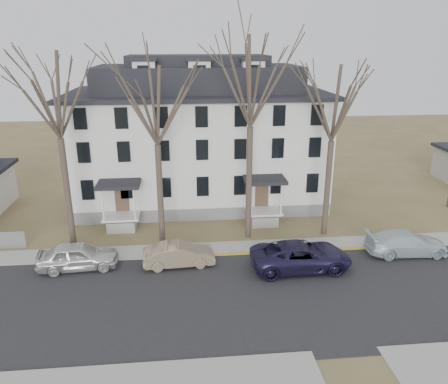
{
  "coord_description": "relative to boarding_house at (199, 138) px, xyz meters",
  "views": [
    {
      "loc": [
        -3.42,
        -18.0,
        13.07
      ],
      "look_at": [
        -0.78,
        9.0,
        3.67
      ],
      "focal_mm": 35.0,
      "sensor_mm": 36.0,
      "label": 1
    }
  ],
  "objects": [
    {
      "name": "ground",
      "position": [
        2.0,
        -17.95,
        -5.38
      ],
      "size": [
        120.0,
        120.0,
        0.0
      ],
      "primitive_type": "plane",
      "color": "olive",
      "rests_on": "ground"
    },
    {
      "name": "main_road",
      "position": [
        2.0,
        -15.95,
        -5.38
      ],
      "size": [
        120.0,
        10.0,
        0.04
      ],
      "primitive_type": "cube",
      "color": "#27272A",
      "rests_on": "ground"
    },
    {
      "name": "far_sidewalk",
      "position": [
        2.0,
        -9.95,
        -5.38
      ],
      "size": [
        120.0,
        2.0,
        0.08
      ],
      "primitive_type": "cube",
      "color": "#A09F97",
      "rests_on": "ground"
    },
    {
      "name": "yellow_curb",
      "position": [
        7.0,
        -10.85,
        -5.38
      ],
      "size": [
        14.0,
        0.25,
        0.06
      ],
      "primitive_type": "cube",
      "color": "gold",
      "rests_on": "ground"
    },
    {
      "name": "boarding_house",
      "position": [
        0.0,
        0.0,
        0.0
      ],
      "size": [
        20.8,
        12.36,
        12.05
      ],
      "color": "slate",
      "rests_on": "ground"
    },
    {
      "name": "tree_far_left",
      "position": [
        -9.0,
        -8.15,
        4.96
      ],
      "size": [
        8.4,
        8.4,
        13.72
      ],
      "color": "#473B31",
      "rests_on": "ground"
    },
    {
      "name": "tree_mid_left",
      "position": [
        -3.0,
        -8.15,
        4.22
      ],
      "size": [
        7.8,
        7.8,
        12.74
      ],
      "color": "#473B31",
      "rests_on": "ground"
    },
    {
      "name": "tree_center",
      "position": [
        3.0,
        -8.15,
        5.71
      ],
      "size": [
        9.0,
        9.0,
        14.7
      ],
      "color": "#473B31",
      "rests_on": "ground"
    },
    {
      "name": "tree_mid_right",
      "position": [
        8.5,
        -8.15,
        4.22
      ],
      "size": [
        7.8,
        7.8,
        12.74
      ],
      "color": "#473B31",
      "rests_on": "ground"
    },
    {
      "name": "car_silver",
      "position": [
        -7.89,
        -11.69,
        -4.57
      ],
      "size": [
        4.89,
        2.28,
        1.62
      ],
      "primitive_type": "imported",
      "rotation": [
        0.0,
        0.0,
        1.65
      ],
      "color": "silver",
      "rests_on": "ground"
    },
    {
      "name": "car_tan",
      "position": [
        -1.84,
        -11.91,
        -4.66
      ],
      "size": [
        4.44,
        1.83,
        1.43
      ],
      "primitive_type": "imported",
      "rotation": [
        0.0,
        0.0,
        1.65
      ],
      "color": "gray",
      "rests_on": "ground"
    },
    {
      "name": "car_navy",
      "position": [
        5.46,
        -13.03,
        -4.54
      ],
      "size": [
        6.12,
        2.98,
        1.67
      ],
      "primitive_type": "imported",
      "rotation": [
        0.0,
        0.0,
        1.6
      ],
      "color": "#1F1B3D",
      "rests_on": "ground"
    },
    {
      "name": "car_white",
      "position": [
        12.75,
        -11.77,
        -4.63
      ],
      "size": [
        5.26,
        2.26,
        1.51
      ],
      "primitive_type": "imported",
      "rotation": [
        0.0,
        0.0,
        1.54
      ],
      "color": "silver",
      "rests_on": "ground"
    },
    {
      "name": "bicycle_left",
      "position": [
        -6.23,
        -6.28,
        -4.96
      ],
      "size": [
        1.68,
        1.28,
        0.84
      ],
      "primitive_type": "imported",
      "rotation": [
        0.0,
        0.0,
        1.06
      ],
      "color": "black",
      "rests_on": "ground"
    }
  ]
}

